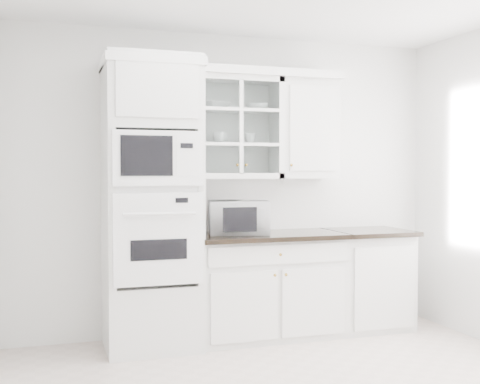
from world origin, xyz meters
name	(u,v)px	position (x,y,z in m)	size (l,w,h in m)	color
room_shell	(281,127)	(0.00, 0.43, 1.78)	(4.00, 3.50, 2.70)	white
oven_column	(151,204)	(-0.75, 1.42, 1.20)	(0.76, 0.68, 2.40)	silver
base_cabinet_run	(267,284)	(0.28, 1.45, 0.46)	(1.32, 0.67, 0.92)	silver
extra_base_cabinet	(367,278)	(1.28, 1.45, 0.46)	(0.72, 0.67, 0.92)	silver
upper_cabinet_glass	(235,128)	(0.03, 1.58, 1.85)	(0.80, 0.33, 0.90)	silver
upper_cabinet_solid	(305,130)	(0.71, 1.58, 1.85)	(0.55, 0.33, 0.90)	silver
crown_molding	(225,72)	(-0.07, 1.56, 2.33)	(2.14, 0.38, 0.07)	white
countertop_microwave	(238,217)	(0.01, 1.45, 1.07)	(0.51, 0.42, 0.29)	white
bowl_a	(215,106)	(-0.16, 1.58, 2.04)	(0.25, 0.25, 0.06)	white
bowl_b	(257,107)	(0.23, 1.57, 2.04)	(0.19, 0.19, 0.06)	white
cup_a	(220,138)	(-0.11, 1.58, 1.76)	(0.13, 0.13, 0.10)	white
cup_b	(250,139)	(0.16, 1.57, 1.76)	(0.10, 0.10, 0.10)	white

